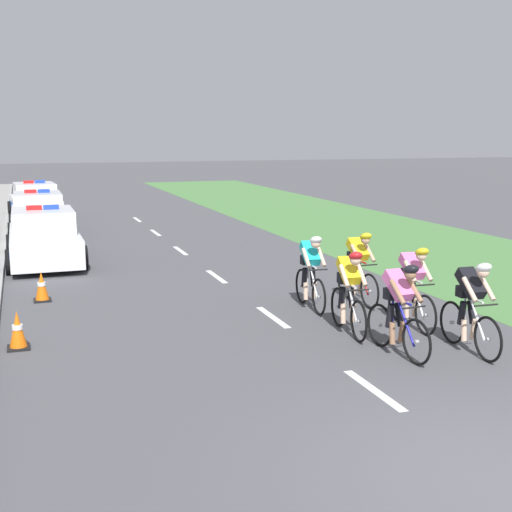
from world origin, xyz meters
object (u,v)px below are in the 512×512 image
(police_car_nearest, at_px, (44,238))
(police_car_second, at_px, (38,216))
(cyclist_lead, at_px, (399,308))
(cyclist_second, at_px, (471,305))
(cyclist_fourth, at_px, (413,286))
(traffic_cone_mid, at_px, (18,330))
(police_car_third, at_px, (35,202))
(cyclist_third, at_px, (349,291))
(traffic_cone_near, at_px, (42,287))
(cyclist_fifth, at_px, (311,271))
(cyclist_sixth, at_px, (358,266))

(police_car_nearest, distance_m, police_car_second, 5.54)
(police_car_nearest, bearing_deg, cyclist_lead, -63.55)
(cyclist_lead, xyz_separation_m, police_car_second, (-5.01, 15.62, -0.11))
(cyclist_second, bearing_deg, cyclist_fourth, 94.46)
(traffic_cone_mid, bearing_deg, police_car_third, 87.77)
(police_car_second, bearing_deg, cyclist_third, -71.44)
(traffic_cone_near, bearing_deg, cyclist_lead, -46.88)
(cyclist_third, distance_m, traffic_cone_mid, 5.62)
(cyclist_fifth, relative_size, police_car_nearest, 0.39)
(cyclist_third, height_order, traffic_cone_mid, cyclist_third)
(cyclist_fourth, distance_m, police_car_nearest, 10.67)
(traffic_cone_near, bearing_deg, cyclist_second, -42.33)
(cyclist_fourth, bearing_deg, cyclist_third, 178.97)
(cyclist_fifth, bearing_deg, cyclist_second, -68.71)
(police_car_nearest, relative_size, police_car_second, 1.00)
(cyclist_second, height_order, police_car_nearest, police_car_nearest)
(cyclist_third, relative_size, police_car_second, 0.39)
(cyclist_fifth, distance_m, police_car_nearest, 8.47)
(traffic_cone_near, bearing_deg, police_car_third, 89.13)
(cyclist_third, xyz_separation_m, cyclist_fifth, (0.06, 1.82, 0.00))
(cyclist_lead, bearing_deg, cyclist_fifth, 92.70)
(cyclist_fourth, distance_m, police_car_third, 20.13)
(cyclist_third, distance_m, traffic_cone_near, 6.61)
(cyclist_third, xyz_separation_m, cyclist_sixth, (1.19, 1.93, 0.00))
(cyclist_second, height_order, cyclist_third, same)
(cyclist_second, height_order, traffic_cone_near, cyclist_second)
(police_car_second, bearing_deg, cyclist_sixth, -64.17)
(cyclist_fourth, height_order, police_car_third, police_car_third)
(cyclist_sixth, height_order, police_car_third, police_car_third)
(cyclist_fourth, xyz_separation_m, cyclist_fifth, (-1.20, 1.84, 0.00))
(cyclist_fifth, distance_m, police_car_second, 13.39)
(cyclist_fifth, relative_size, police_car_third, 0.38)
(cyclist_lead, distance_m, cyclist_third, 1.34)
(cyclist_fourth, height_order, police_car_nearest, police_car_nearest)
(cyclist_fifth, bearing_deg, cyclist_third, -91.99)
(police_car_second, xyz_separation_m, police_car_third, (0.00, 4.88, 0.00))
(cyclist_fourth, relative_size, cyclist_sixth, 1.00)
(police_car_second, distance_m, traffic_cone_mid, 13.31)
(cyclist_sixth, bearing_deg, police_car_second, 115.83)
(cyclist_second, xyz_separation_m, traffic_cone_near, (-6.41, 5.84, -0.48))
(cyclist_lead, relative_size, cyclist_third, 1.00)
(cyclist_sixth, bearing_deg, cyclist_fourth, -87.75)
(cyclist_fourth, xyz_separation_m, police_car_third, (-6.06, 19.20, -0.11))
(cyclist_third, distance_m, police_car_second, 15.08)
(police_car_second, bearing_deg, cyclist_fifth, -68.70)
(police_car_nearest, bearing_deg, traffic_cone_mid, -95.21)
(cyclist_second, distance_m, cyclist_fifth, 3.63)
(traffic_cone_near, bearing_deg, cyclist_fourth, -34.34)
(police_car_third, height_order, traffic_cone_near, police_car_third)
(cyclist_fourth, height_order, traffic_cone_near, cyclist_fourth)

